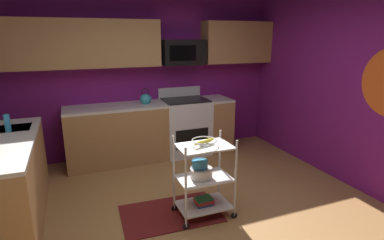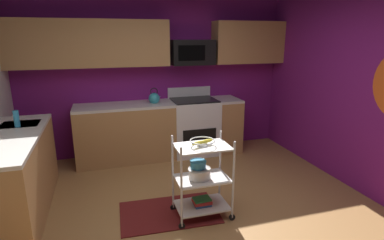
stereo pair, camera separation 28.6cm
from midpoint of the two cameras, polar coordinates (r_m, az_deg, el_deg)
floor at (r=3.51m, az=-0.13°, el=-19.10°), size 4.40×4.80×0.04m
wall_back at (r=5.28m, az=-9.96°, el=7.81°), size 4.52×0.06×2.60m
wall_right at (r=4.31m, az=28.73°, el=4.53°), size 0.06×4.80×2.60m
counter_run at (r=4.56m, az=-16.96°, el=-4.63°), size 3.55×2.46×0.92m
oven_range at (r=5.28m, az=-2.82°, el=-1.09°), size 0.76×0.65×1.10m
upper_cabinets at (r=5.02m, az=-11.21°, el=13.69°), size 4.40×0.33×0.70m
microwave at (r=5.18m, az=-3.39°, el=12.32°), size 0.70×0.39×0.40m
rolling_cart at (r=3.46m, az=-0.20°, el=-10.64°), size 0.64×0.40×0.91m
fruit_bowl at (r=3.29m, az=-0.21°, el=-4.01°), size 0.27×0.27×0.07m
mixing_bowl_large at (r=3.42m, az=-0.69°, el=-9.74°), size 0.25×0.25×0.11m
mixing_bowl_small at (r=3.39m, az=-0.97°, el=-8.09°), size 0.18×0.18×0.08m
book_stack at (r=3.59m, az=-0.20°, el=-14.74°), size 0.21×0.16×0.08m
kettle at (r=4.99m, az=-10.16°, el=3.84°), size 0.21×0.18×0.26m
dish_soap_bottle at (r=4.11m, az=-32.62°, el=-0.47°), size 0.06×0.06×0.20m
floor_rug at (r=3.70m, az=-6.28°, el=-16.78°), size 1.13×0.75×0.01m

